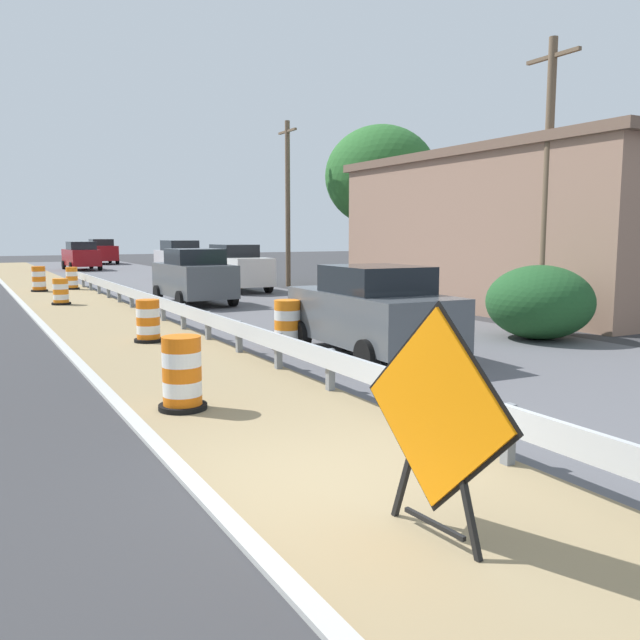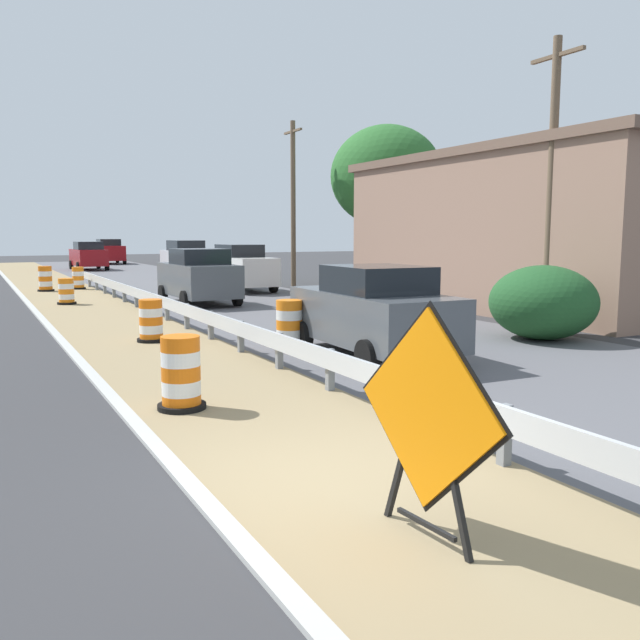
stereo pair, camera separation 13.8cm
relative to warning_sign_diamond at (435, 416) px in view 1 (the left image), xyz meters
name	(u,v)px [view 1 (the left image)]	position (x,y,z in m)	size (l,w,h in m)	color
ground_plane	(329,481)	(-0.14, 1.56, -1.07)	(160.00, 160.00, 0.00)	#333335
median_dirt_strip	(369,473)	(0.36, 1.56, -1.07)	(3.39, 120.00, 0.01)	#8E7A56
curb_near_edge	(212,505)	(-1.44, 1.56, -1.07)	(0.20, 120.00, 0.11)	#ADADA8
guardrail_median	(327,360)	(1.82, 5.10, -0.55)	(0.18, 50.82, 0.71)	silver
warning_sign_diamond	(435,416)	(0.00, 0.00, 0.00)	(0.19, 1.81, 2.05)	black
traffic_barrel_nearest	(182,377)	(-0.63, 5.11, -0.58)	(0.72, 0.72, 1.10)	orange
traffic_barrel_close	(287,327)	(3.02, 9.08, -0.57)	(0.74, 0.74, 1.11)	orange
traffic_barrel_mid	(148,323)	(0.50, 11.55, -0.61)	(0.69, 0.69, 1.02)	orange
traffic_barrel_far	(61,293)	(-0.17, 21.55, -0.64)	(0.68, 0.68, 0.96)	orange
traffic_barrel_farther	(39,280)	(-0.26, 27.94, -0.56)	(0.72, 0.72, 1.14)	orange
traffic_barrel_farthest	(72,279)	(1.22, 28.46, -0.60)	(0.66, 0.66, 1.04)	orange
car_lead_near_lane	(372,311)	(4.17, 7.35, -0.10)	(2.27, 4.45, 1.93)	#4C5156
car_trailing_near_lane	(181,261)	(7.43, 31.68, 0.04)	(1.99, 4.73, 2.22)	silver
car_lead_far_lane	(194,276)	(4.20, 19.40, -0.05)	(2.20, 4.29, 2.04)	#4C5156
car_mid_far_lane	(236,268)	(7.66, 24.02, -0.02)	(2.02, 4.79, 2.10)	silver
car_trailing_far_lane	(81,256)	(4.41, 45.87, -0.06)	(2.26, 4.57, 2.03)	maroon
car_distant_a	(102,251)	(7.58, 55.17, -0.01)	(2.14, 4.75, 2.13)	maroon
roadside_shop_near	(521,230)	(14.22, 13.12, 1.64)	(6.77, 13.41, 5.40)	#93705B
utility_pole_near	(547,179)	(11.04, 9.07, 3.01)	(0.24, 1.80, 7.85)	brown
utility_pole_mid	(288,202)	(10.90, 25.23, 3.08)	(0.24, 1.80, 7.98)	brown
bush_roadside	(540,302)	(9.11, 7.37, -0.16)	(2.61, 2.61, 1.83)	#1E4C23
tree_roadside	(381,177)	(15.06, 23.34, 4.30)	(5.47, 5.47, 7.85)	brown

